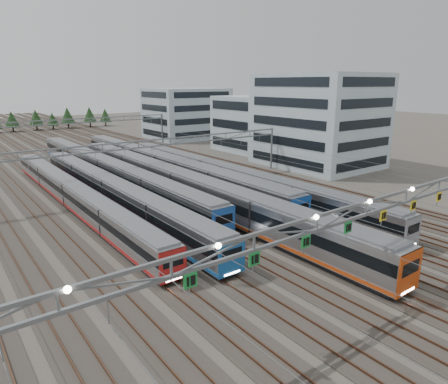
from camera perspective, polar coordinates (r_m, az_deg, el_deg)
ground at (r=34.82m, az=18.55°, el=-13.74°), size 400.00×400.00×0.00m
track_bed at (r=120.36m, az=-24.21°, el=6.89°), size 54.00×260.00×5.42m
train_a at (r=57.48m, az=-20.80°, el=-0.31°), size 2.58×54.51×3.35m
train_b at (r=56.29m, az=-15.66°, el=0.01°), size 2.85×53.29×3.72m
train_c at (r=70.52m, az=-16.43°, el=3.08°), size 3.01×66.82×3.92m
train_d at (r=57.38m, az=-6.21°, el=1.02°), size 3.18×68.67×4.16m
train_e at (r=71.15m, az=-8.71°, el=3.72°), size 3.17×65.30×4.13m
train_f at (r=62.90m, az=0.51°, el=2.19°), size 2.88×60.82×3.76m
gantry_near at (r=31.98m, az=19.75°, el=-2.63°), size 56.36×0.61×8.08m
gantry_mid at (r=63.02m, az=-12.10°, el=5.83°), size 56.36×0.36×8.00m
gantry_far at (r=105.31m, az=-22.62°, el=8.72°), size 56.36×0.36×8.00m
depot_bldg_south at (r=83.57m, az=13.35°, el=9.92°), size 18.00×22.00×18.21m
depot_bldg_mid at (r=100.60m, az=3.99°, el=9.72°), size 14.00×16.00×13.25m
depot_bldg_north at (r=124.98m, az=-5.38°, el=11.14°), size 22.00×18.00×14.76m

